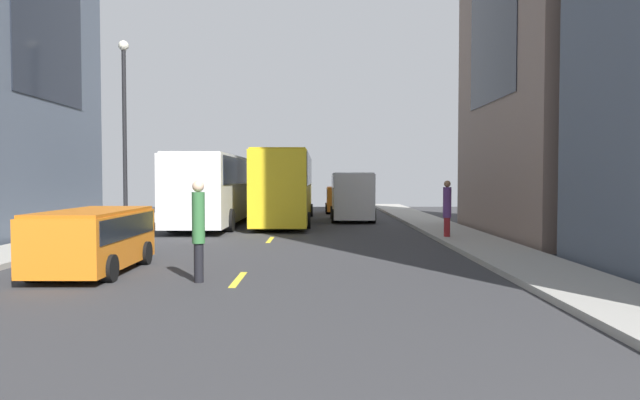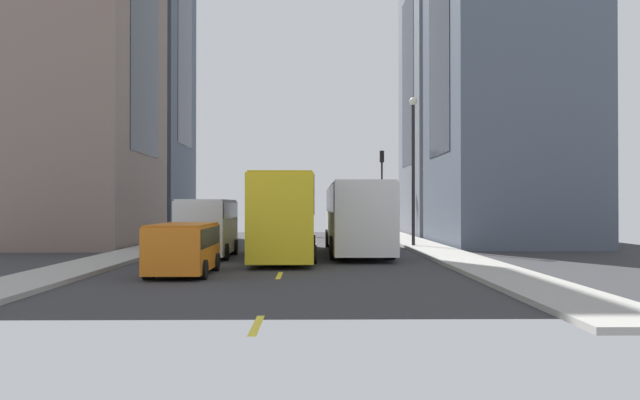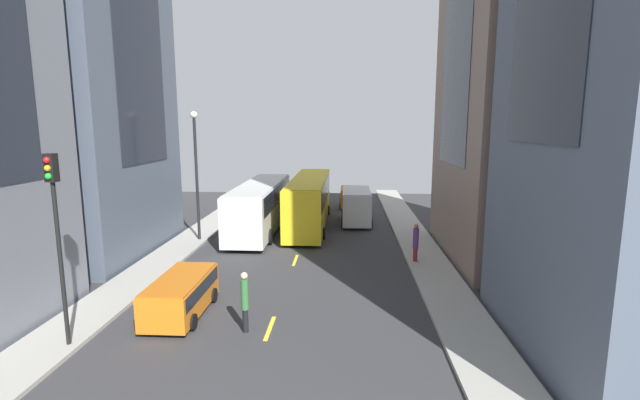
# 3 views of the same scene
# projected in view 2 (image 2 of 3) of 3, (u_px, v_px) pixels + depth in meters

# --- Properties ---
(ground_plane) EXTENTS (40.81, 40.81, 0.00)m
(ground_plane) POSITION_uv_depth(u_px,v_px,m) (292.00, 249.00, 32.78)
(ground_plane) COLOR #333335
(sidewalk_west) EXTENTS (2.27, 44.00, 0.15)m
(sidewalk_west) POSITION_uv_depth(u_px,v_px,m) (427.00, 247.00, 32.89)
(sidewalk_west) COLOR #9E9B93
(sidewalk_west) RESTS_ON ground
(sidewalk_east) EXTENTS (2.27, 44.00, 0.15)m
(sidewalk_east) POSITION_uv_depth(u_px,v_px,m) (156.00, 247.00, 32.68)
(sidewalk_east) COLOR #9E9B93
(sidewalk_east) RESTS_ON ground
(lane_stripe_0) EXTENTS (0.16, 2.00, 0.01)m
(lane_stripe_0) POSITION_uv_depth(u_px,v_px,m) (299.00, 232.00, 53.78)
(lane_stripe_0) COLOR yellow
(lane_stripe_0) RESTS_ON ground
(lane_stripe_1) EXTENTS (0.16, 2.00, 0.01)m
(lane_stripe_1) POSITION_uv_depth(u_px,v_px,m) (297.00, 237.00, 45.38)
(lane_stripe_1) COLOR yellow
(lane_stripe_1) RESTS_ON ground
(lane_stripe_2) EXTENTS (0.16, 2.00, 0.01)m
(lane_stripe_2) POSITION_uv_depth(u_px,v_px,m) (294.00, 244.00, 36.98)
(lane_stripe_2) COLOR yellow
(lane_stripe_2) RESTS_ON ground
(lane_stripe_3) EXTENTS (0.16, 2.00, 0.01)m
(lane_stripe_3) POSITION_uv_depth(u_px,v_px,m) (289.00, 255.00, 28.58)
(lane_stripe_3) COLOR yellow
(lane_stripe_3) RESTS_ON ground
(lane_stripe_4) EXTENTS (0.16, 2.00, 0.01)m
(lane_stripe_4) POSITION_uv_depth(u_px,v_px,m) (279.00, 275.00, 20.19)
(lane_stripe_4) COLOR yellow
(lane_stripe_4) RESTS_ON ground
(lane_stripe_5) EXTENTS (0.16, 2.00, 0.01)m
(lane_stripe_5) POSITION_uv_depth(u_px,v_px,m) (257.00, 325.00, 11.79)
(lane_stripe_5) COLOR yellow
(lane_stripe_5) RESTS_ON ground
(building_west_0) EXTENTS (6.20, 10.13, 24.25)m
(building_west_0) POSITION_uv_depth(u_px,v_px,m) (447.00, 80.00, 47.80)
(building_west_0) COLOR slate
(building_west_0) RESTS_ON ground
(building_west_1) EXTENTS (8.10, 10.41, 23.53)m
(building_west_1) POSITION_uv_depth(u_px,v_px,m) (506.00, 46.00, 36.17)
(building_west_1) COLOR #4C5666
(building_west_1) RESTS_ON ground
(building_east_0) EXTENTS (7.79, 9.17, 30.65)m
(building_east_0) POSITION_uv_depth(u_px,v_px,m) (134.00, 35.00, 46.64)
(building_east_0) COLOR #4C5666
(building_east_0) RESTS_ON ground
(building_east_1) EXTENTS (7.03, 10.83, 23.49)m
(building_east_1) POSITION_uv_depth(u_px,v_px,m) (85.00, 43.00, 35.50)
(building_east_1) COLOR #7A665B
(building_east_1) RESTS_ON ground
(city_bus_white) EXTENTS (2.81, 12.34, 3.35)m
(city_bus_white) POSITION_uv_depth(u_px,v_px,m) (356.00, 212.00, 30.06)
(city_bus_white) COLOR silver
(city_bus_white) RESTS_ON ground
(streetcar_yellow) EXTENTS (2.70, 13.10, 3.59)m
(streetcar_yellow) POSITION_uv_depth(u_px,v_px,m) (287.00, 210.00, 28.21)
(streetcar_yellow) COLOR yellow
(streetcar_yellow) RESTS_ON ground
(delivery_van_white) EXTENTS (2.25, 5.05, 2.58)m
(delivery_van_white) POSITION_uv_depth(u_px,v_px,m) (208.00, 224.00, 27.34)
(delivery_van_white) COLOR white
(delivery_van_white) RESTS_ON ground
(car_orange_0) EXTENTS (1.96, 4.22, 1.54)m
(car_orange_0) POSITION_uv_depth(u_px,v_px,m) (347.00, 225.00, 44.45)
(car_orange_0) COLOR orange
(car_orange_0) RESTS_ON ground
(car_orange_1) EXTENTS (1.99, 4.06, 1.71)m
(car_orange_1) POSITION_uv_depth(u_px,v_px,m) (184.00, 245.00, 20.42)
(car_orange_1) COLOR orange
(car_orange_1) RESTS_ON ground
(pedestrian_crossing_mid) EXTENTS (0.28, 0.28, 2.27)m
(pedestrian_crossing_mid) POSITION_uv_depth(u_px,v_px,m) (308.00, 220.00, 45.74)
(pedestrian_crossing_mid) COLOR black
(pedestrian_crossing_mid) RESTS_ON ground
(pedestrian_crossing_near) EXTENTS (0.30, 0.30, 2.07)m
(pedestrian_crossing_near) POSITION_uv_depth(u_px,v_px,m) (186.00, 223.00, 37.12)
(pedestrian_crossing_near) COLOR maroon
(pedestrian_crossing_near) RESTS_ON ground
(traffic_light_near_corner) EXTENTS (0.32, 0.44, 6.42)m
(traffic_light_near_corner) POSITION_uv_depth(u_px,v_px,m) (382.00, 176.00, 47.40)
(traffic_light_near_corner) COLOR black
(traffic_light_near_corner) RESTS_ON ground
(streetlamp_near) EXTENTS (0.44, 0.44, 8.10)m
(streetlamp_near) POSITION_uv_depth(u_px,v_px,m) (413.00, 156.00, 33.41)
(streetlamp_near) COLOR black
(streetlamp_near) RESTS_ON ground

